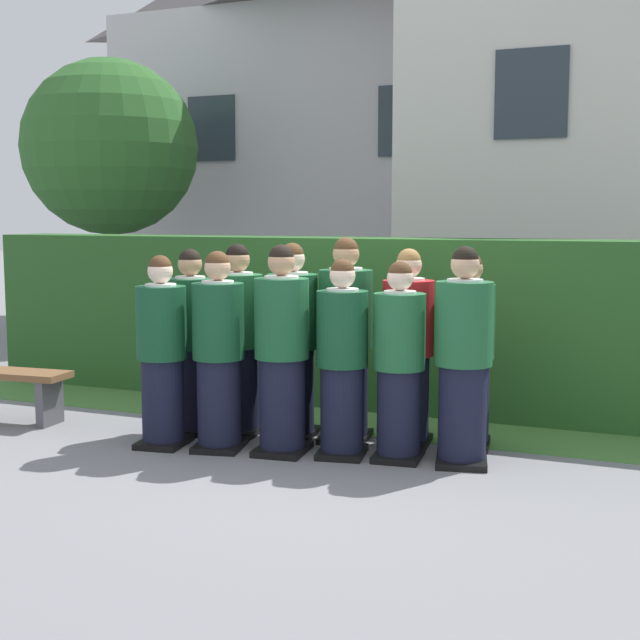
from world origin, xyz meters
TOP-DOWN VIEW (x-y plane):
  - ground_plane at (0.00, 0.00)m, footprint 60.00×60.00m
  - student_front_row_0 at (-1.21, -0.23)m, footprint 0.43×0.50m
  - student_front_row_1 at (-0.73, -0.14)m, footprint 0.46×0.55m
  - student_front_row_2 at (-0.20, -0.05)m, footprint 0.44×0.52m
  - student_front_row_3 at (0.27, 0.06)m, footprint 0.44×0.53m
  - student_front_row_4 at (0.71, 0.13)m, footprint 0.40×0.51m
  - student_front_row_5 at (1.20, 0.19)m, footprint 0.49×0.57m
  - student_rear_row_0 at (-1.23, 0.28)m, footprint 0.45×0.54m
  - student_rear_row_1 at (-0.83, 0.38)m, footprint 0.43×0.51m
  - student_rear_row_2 at (-0.35, 0.47)m, footprint 0.46×0.54m
  - student_rear_row_3 at (0.11, 0.53)m, footprint 0.46×0.54m
  - student_in_red_blazer at (0.64, 0.59)m, footprint 0.43×0.54m
  - student_rear_row_5 at (1.12, 0.72)m, footprint 0.44×0.51m
  - hedge at (0.00, 1.93)m, footprint 8.94×0.70m
  - school_building_annex at (-3.21, 9.17)m, footprint 8.20×4.06m
  - oak_tree_left at (-5.49, 5.06)m, footprint 2.66×2.66m
  - lawn_strip at (0.00, 1.13)m, footprint 8.94×0.90m

SIDE VIEW (x-z plane):
  - ground_plane at x=0.00m, z-range 0.00..0.00m
  - lawn_strip at x=0.00m, z-range 0.00..0.01m
  - student_front_row_4 at x=0.71m, z-range -0.04..1.51m
  - student_front_row_3 at x=0.27m, z-range -0.04..1.52m
  - student_front_row_0 at x=-1.21m, z-range -0.04..1.54m
  - student_rear_row_5 at x=1.12m, z-range -0.04..1.56m
  - student_rear_row_0 at x=-1.23m, z-range -0.04..1.57m
  - student_front_row_1 at x=-0.73m, z-range -0.04..1.58m
  - student_in_red_blazer at x=0.64m, z-range -0.04..1.59m
  - student_rear_row_1 at x=-0.83m, z-range -0.04..1.62m
  - student_rear_row_2 at x=-0.35m, z-range -0.04..1.63m
  - student_front_row_5 at x=1.20m, z-range -0.04..1.63m
  - student_front_row_2 at x=-0.20m, z-range -0.04..1.63m
  - student_rear_row_3 at x=0.11m, z-range -0.04..1.68m
  - hedge at x=0.00m, z-range 0.00..1.67m
  - oak_tree_left at x=-5.49m, z-range 0.78..5.02m
  - school_building_annex at x=-3.21m, z-range 0.10..7.84m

